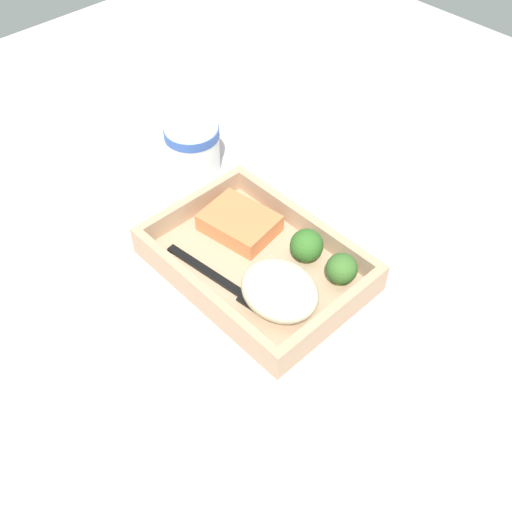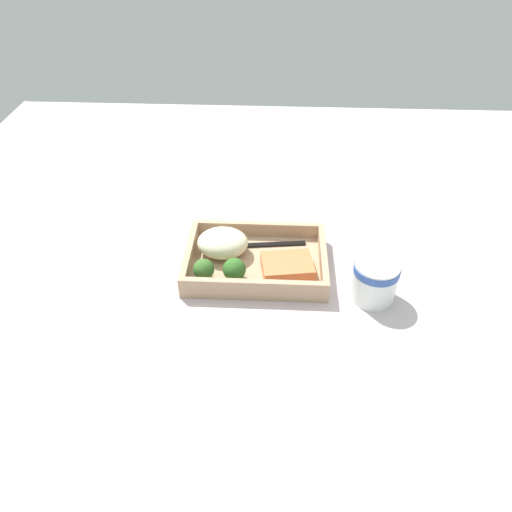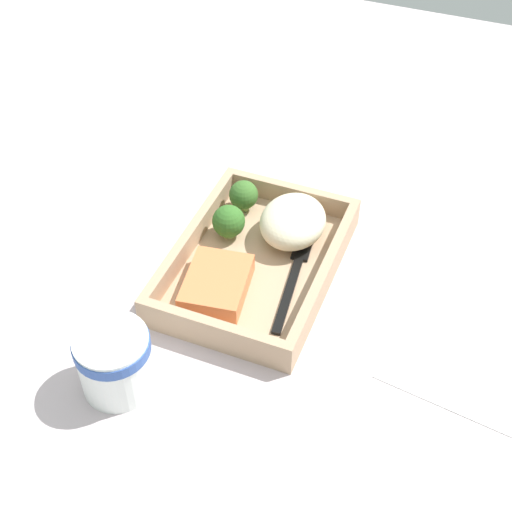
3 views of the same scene
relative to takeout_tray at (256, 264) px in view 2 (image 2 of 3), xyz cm
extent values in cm
cube|color=#C1B0B5|center=(0.00, 0.00, -1.60)|extent=(160.00, 160.00, 2.00)
cube|color=tan|center=(0.00, 0.00, 0.00)|extent=(27.02, 19.10, 1.20)
cube|color=tan|center=(0.00, -8.95, 2.11)|extent=(27.02, 1.20, 3.03)
cube|color=tan|center=(0.00, 8.95, 2.11)|extent=(27.02, 1.20, 3.03)
cube|color=tan|center=(-12.91, 0.00, 2.11)|extent=(1.20, 16.70, 3.03)
cube|color=tan|center=(12.91, 0.00, 2.11)|extent=(1.20, 16.70, 3.03)
cube|color=#E17643|center=(-6.03, 2.66, 1.88)|extent=(10.46, 8.61, 2.57)
ellipsoid|color=beige|center=(6.66, -2.46, 3.16)|extent=(9.97, 8.38, 5.13)
cylinder|color=#7D9C5B|center=(3.72, 5.28, 1.24)|extent=(1.63, 1.63, 1.28)
sphere|color=#326524|center=(3.72, 5.28, 3.06)|extent=(4.29, 4.29, 4.29)
cylinder|color=#7F9750|center=(9.36, 5.53, 1.29)|extent=(1.50, 1.50, 1.37)
sphere|color=#386527|center=(9.36, 5.53, 3.05)|extent=(3.94, 3.94, 3.94)
cube|color=black|center=(-3.57, -5.55, 0.82)|extent=(12.44, 2.60, 0.44)
cube|color=black|center=(4.27, -4.59, 0.82)|extent=(3.64, 2.60, 0.44)
cylinder|color=white|center=(-21.53, 7.49, 3.31)|extent=(7.89, 7.89, 7.81)
cylinder|color=#3356A8|center=(-21.53, 7.49, 6.11)|extent=(8.12, 8.12, 1.41)
cube|color=white|center=(-7.64, -26.23, -0.48)|extent=(9.75, 16.39, 0.24)
camera|label=1|loc=(37.27, -35.28, 57.61)|focal=42.00mm
camera|label=2|loc=(-3.69, 74.60, 62.46)|focal=35.00mm
camera|label=3|loc=(-58.59, -23.38, 64.14)|focal=50.00mm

